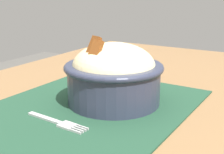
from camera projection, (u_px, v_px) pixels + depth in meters
name	position (u px, v px, depth m)	size (l,w,h in m)	color
table	(100.00, 145.00, 0.58)	(1.35, 0.79, 0.72)	olive
placemat	(87.00, 109.00, 0.57)	(0.44, 0.34, 0.00)	#1E422D
bowl	(112.00, 74.00, 0.58)	(0.19, 0.19, 0.13)	#2D3347
fork	(58.00, 122.00, 0.50)	(0.02, 0.13, 0.00)	#B4B4B4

